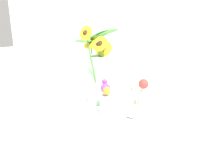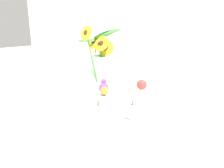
% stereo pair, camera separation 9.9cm
% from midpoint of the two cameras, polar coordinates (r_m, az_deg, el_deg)
% --- Properties ---
extents(ground_plane, '(6.00, 6.00, 0.00)m').
position_cam_midpoint_polar(ground_plane, '(1.04, -5.30, -7.74)').
color(ground_plane, white).
extents(serving_tray, '(0.46, 0.46, 0.02)m').
position_cam_midpoint_polar(serving_tray, '(1.03, -2.76, -7.34)').
color(serving_tray, silver).
rests_on(serving_tray, ground_plane).
extents(mason_jar_sunflowers, '(0.22, 0.23, 0.38)m').
position_cam_midpoint_polar(mason_jar_sunflowers, '(1.08, -6.49, 3.31)').
color(mason_jar_sunflowers, '#99CC9E').
rests_on(mason_jar_sunflowers, serving_tray).
extents(vase_small_center, '(0.09, 0.07, 0.16)m').
position_cam_midpoint_polar(vase_small_center, '(0.93, -4.09, -4.84)').
color(vase_small_center, white).
rests_on(vase_small_center, serving_tray).
extents(vase_bulb_right, '(0.09, 0.08, 0.17)m').
position_cam_midpoint_polar(vase_bulb_right, '(0.93, 2.77, -4.98)').
color(vase_bulb_right, white).
rests_on(vase_bulb_right, serving_tray).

